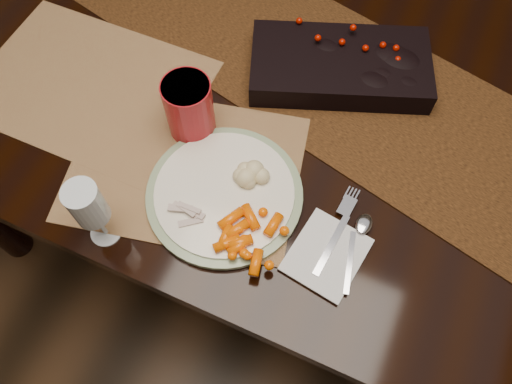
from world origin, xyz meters
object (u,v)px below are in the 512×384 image
at_px(turkey_shreds, 187,213).
at_px(mashed_potatoes, 250,169).
at_px(red_cup, 189,108).
at_px(centerpiece, 340,63).
at_px(dining_table, 298,179).
at_px(placemat_main, 185,168).
at_px(dinner_plate, 224,194).
at_px(napkin, 327,254).
at_px(wine_glass, 94,214).
at_px(baby_carrots, 249,236).

bearing_deg(turkey_shreds, mashed_potatoes, 60.03).
bearing_deg(red_cup, centerpiece, 47.82).
relative_size(centerpiece, turkey_shreds, 5.31).
distance_m(dining_table, placemat_main, 0.49).
height_order(mashed_potatoes, turkey_shreds, mashed_potatoes).
bearing_deg(dinner_plate, napkin, -8.74).
distance_m(dining_table, wine_glass, 0.68).
bearing_deg(napkin, baby_carrots, -158.04).
height_order(placemat_main, baby_carrots, baby_carrots).
bearing_deg(centerpiece, wine_glass, -117.09).
height_order(dining_table, napkin, napkin).
bearing_deg(dining_table, mashed_potatoes, -97.89).
xyz_separation_m(dining_table, mashed_potatoes, (-0.03, -0.24, 0.42)).
bearing_deg(dinner_plate, turkey_shreds, -120.98).
bearing_deg(baby_carrots, mashed_potatoes, 112.98).
relative_size(napkin, red_cup, 1.08).
relative_size(dinner_plate, baby_carrots, 2.56).
bearing_deg(wine_glass, napkin, 17.53).
bearing_deg(dinner_plate, red_cup, 137.73).
xyz_separation_m(placemat_main, turkey_shreds, (0.06, -0.09, 0.03)).
distance_m(centerpiece, dinner_plate, 0.37).
relative_size(baby_carrots, turkey_shreds, 1.64).
distance_m(dining_table, dinner_plate, 0.49).
xyz_separation_m(dining_table, turkey_shreds, (-0.10, -0.36, 0.40)).
height_order(turkey_shreds, wine_glass, wine_glass).
relative_size(turkey_shreds, red_cup, 0.54).
distance_m(mashed_potatoes, turkey_shreds, 0.14).
relative_size(placemat_main, wine_glass, 2.72).
bearing_deg(mashed_potatoes, baby_carrots, -67.02).
height_order(dining_table, wine_glass, wine_glass).
relative_size(centerpiece, red_cup, 2.89).
bearing_deg(centerpiece, placemat_main, -119.92).
bearing_deg(mashed_potatoes, dining_table, 82.11).
distance_m(dining_table, red_cup, 0.51).
distance_m(turkey_shreds, napkin, 0.26).
bearing_deg(centerpiece, mashed_potatoes, -102.50).
bearing_deg(napkin, red_cup, 165.25).
distance_m(placemat_main, red_cup, 0.12).
relative_size(placemat_main, napkin, 3.17).
xyz_separation_m(centerpiece, mashed_potatoes, (-0.07, -0.31, 0.00)).
distance_m(dinner_plate, wine_glass, 0.24).
bearing_deg(red_cup, mashed_potatoes, -21.30).
height_order(dining_table, turkey_shreds, turkey_shreds).
height_order(placemat_main, napkin, napkin).
bearing_deg(mashed_potatoes, centerpiece, 77.50).
distance_m(dining_table, baby_carrots, 0.54).
bearing_deg(placemat_main, dining_table, 47.06).
bearing_deg(dinner_plate, centerpiece, 74.88).
xyz_separation_m(centerpiece, red_cup, (-0.22, -0.25, 0.03)).
height_order(mashed_potatoes, napkin, mashed_potatoes).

